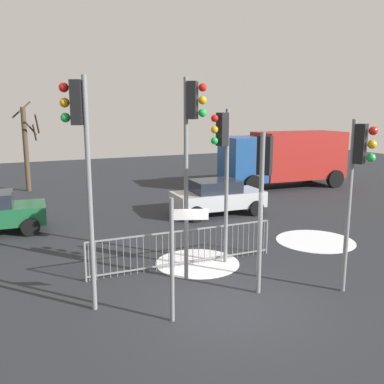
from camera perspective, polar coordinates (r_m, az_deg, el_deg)
The scene contains 13 objects.
ground_plane at distance 10.06m, azimuth 5.16°, elevation -14.86°, with size 60.00×60.00×0.00m, color #26282D.
traffic_light_rear_right at distance 10.51m, azimuth 21.37°, elevation 3.00°, with size 0.42×0.51×4.16m.
traffic_light_foreground_left at distance 9.13m, azimuth -14.74°, elevation 6.37°, with size 0.54×0.39×5.07m.
traffic_light_mid_left at distance 10.07m, azimuth 9.61°, elevation 2.10°, with size 0.48×0.45×3.88m.
traffic_light_rear_left at distance 10.53m, azimuth -0.09°, elevation 7.61°, with size 0.48×0.45×5.15m.
traffic_light_mid_right at distance 11.76m, azimuth 4.12°, elevation 5.35°, with size 0.57×0.34×4.39m.
direction_sign_post at distance 8.78m, azimuth -2.26°, elevation -8.16°, with size 0.74×0.34×2.65m.
pedestrian_guard_railing at distance 12.06m, azimuth -1.08°, elevation -7.47°, with size 5.55×0.14×1.07m.
car_silver_trailing at distance 17.91m, azimuth 3.42°, elevation -0.59°, with size 3.87×2.05×1.47m.
delivery_truck at distance 24.60m, azimuth 12.27°, elevation 4.67°, with size 7.18×3.08×3.10m.
bare_tree_left at distance 24.43m, azimuth -21.29°, elevation 5.72°, with size 1.38×1.38×4.79m.
snow_patch_kerb at distance 15.03m, azimuth 16.19°, elevation -6.32°, with size 2.62×2.62×0.01m, color white.
snow_patch_island at distance 12.48m, azimuth 0.73°, elevation -9.48°, with size 2.42×2.42×0.01m, color white.
Camera 1 is at (-4.51, -7.84, 4.40)m, focal length 39.78 mm.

